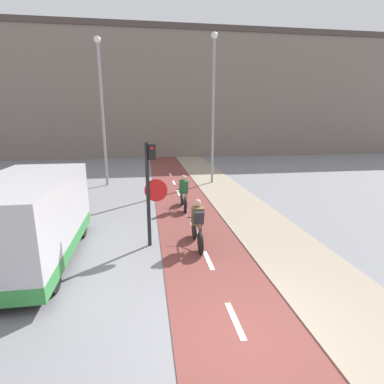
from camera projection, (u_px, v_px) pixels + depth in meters
The scene contains 10 objects.
ground_plane at pixel (243, 340), 5.24m from camera, with size 120.00×120.00×0.00m, color gray.
bike_lane at pixel (243, 339), 5.25m from camera, with size 2.47×60.00×0.02m.
sidewalk_strip at pixel (369, 324), 5.59m from camera, with size 2.40×60.00×0.05m.
building_row_background at pixel (160, 95), 29.58m from camera, with size 60.00×5.20×11.76m.
traffic_light_pole at pixel (151, 183), 8.65m from camera, with size 0.67×0.25×3.11m.
street_lamp_far at pixel (102, 100), 15.99m from camera, with size 0.36×0.36×7.80m.
street_lamp_sidewalk at pixel (213, 97), 16.45m from camera, with size 0.36×0.36×8.13m.
cyclist_near at pixel (197, 224), 8.85m from camera, with size 0.46×1.76×1.47m.
cyclist_far at pixel (184, 194), 12.53m from camera, with size 0.46×1.72×1.46m.
van at pixel (28, 222), 7.81m from camera, with size 2.19×4.94×2.28m.
Camera 1 is at (-1.56, -4.26, 3.79)m, focal length 28.00 mm.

